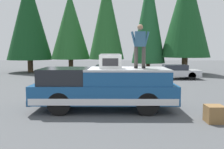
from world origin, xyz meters
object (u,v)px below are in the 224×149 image
(pickup_truck, at_px, (104,88))
(wooden_crate, at_px, (214,114))
(parked_car_silver, at_px, (174,72))
(compressor_unit, at_px, (110,61))
(person_on_truck_bed, at_px, (140,45))
(parked_car_white, at_px, (107,72))

(pickup_truck, bearing_deg, wooden_crate, -114.97)
(parked_car_silver, height_order, wooden_crate, parked_car_silver)
(compressor_unit, relative_size, person_on_truck_bed, 0.50)
(compressor_unit, height_order, person_on_truck_bed, person_on_truck_bed)
(pickup_truck, bearing_deg, parked_car_silver, -26.93)
(pickup_truck, xyz_separation_m, wooden_crate, (-1.70, -3.66, -0.59))
(compressor_unit, relative_size, wooden_crate, 1.50)
(parked_car_white, bearing_deg, pickup_truck, -179.05)
(pickup_truck, xyz_separation_m, parked_car_silver, (10.37, -5.27, -0.29))
(parked_car_white, relative_size, wooden_crate, 7.32)
(person_on_truck_bed, distance_m, wooden_crate, 3.64)
(person_on_truck_bed, distance_m, parked_car_white, 10.31)
(pickup_truck, bearing_deg, person_on_truck_bed, -90.30)
(pickup_truck, height_order, compressor_unit, compressor_unit)
(compressor_unit, xyz_separation_m, wooden_crate, (-1.51, -3.42, -1.65))
(person_on_truck_bed, xyz_separation_m, wooden_crate, (-1.70, -2.28, -2.27))
(compressor_unit, distance_m, wooden_crate, 4.08)
(pickup_truck, relative_size, parked_car_white, 1.35)
(compressor_unit, xyz_separation_m, person_on_truck_bed, (0.19, -1.14, 0.62))
(parked_car_silver, bearing_deg, parked_car_white, 93.94)
(pickup_truck, relative_size, person_on_truck_bed, 3.28)
(parked_car_silver, height_order, parked_car_white, same)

